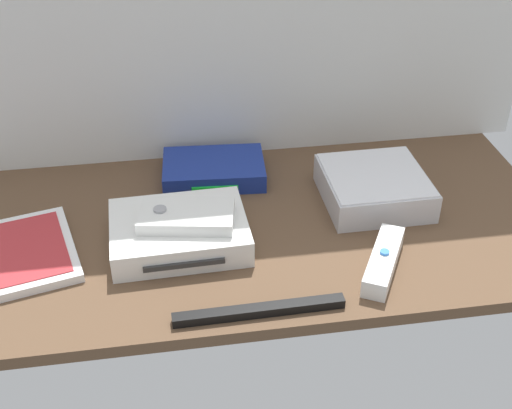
% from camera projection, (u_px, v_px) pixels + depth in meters
% --- Properties ---
extents(ground_plane, '(1.00, 0.48, 0.02)m').
position_uv_depth(ground_plane, '(256.00, 230.00, 1.12)').
color(ground_plane, brown).
rests_on(ground_plane, ground).
extents(game_console, '(0.21, 0.17, 0.04)m').
position_uv_depth(game_console, '(179.00, 232.00, 1.06)').
color(game_console, white).
rests_on(game_console, ground_plane).
extents(mini_computer, '(0.17, 0.17, 0.05)m').
position_uv_depth(mini_computer, '(374.00, 187.00, 1.16)').
color(mini_computer, silver).
rests_on(mini_computer, ground_plane).
extents(game_case, '(0.18, 0.22, 0.02)m').
position_uv_depth(game_case, '(28.00, 252.00, 1.04)').
color(game_case, white).
rests_on(game_case, ground_plane).
extents(network_router, '(0.19, 0.13, 0.03)m').
position_uv_depth(network_router, '(214.00, 170.00, 1.22)').
color(network_router, navy).
rests_on(network_router, ground_plane).
extents(remote_wand, '(0.10, 0.15, 0.03)m').
position_uv_depth(remote_wand, '(383.00, 261.00, 1.01)').
color(remote_wand, white).
rests_on(remote_wand, ground_plane).
extents(remote_classic_pad, '(0.16, 0.10, 0.02)m').
position_uv_depth(remote_classic_pad, '(186.00, 216.00, 1.04)').
color(remote_classic_pad, white).
rests_on(remote_classic_pad, game_console).
extents(sensor_bar, '(0.24, 0.02, 0.01)m').
position_uv_depth(sensor_bar, '(259.00, 311.00, 0.94)').
color(sensor_bar, black).
rests_on(sensor_bar, ground_plane).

